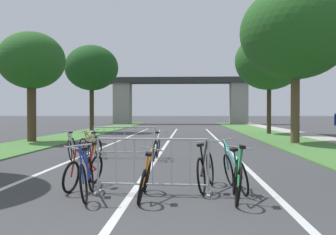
% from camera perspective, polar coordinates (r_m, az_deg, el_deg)
% --- Properties ---
extents(grass_verge_left, '(3.05, 57.29, 0.05)m').
position_cam_1_polar(grass_verge_left, '(27.19, -12.84, -2.41)').
color(grass_verge_left, '#477A38').
rests_on(grass_verge_left, ground).
extents(grass_verge_right, '(3.05, 57.29, 0.05)m').
position_cam_1_polar(grass_verge_right, '(26.69, 14.43, -2.48)').
color(grass_verge_right, '#477A38').
rests_on(grass_verge_right, ground).
extents(sidewalk_path_right, '(1.61, 57.29, 0.08)m').
position_cam_1_polar(sidewalk_path_right, '(27.25, 19.23, -2.40)').
color(sidewalk_path_right, '#ADA89E').
rests_on(sidewalk_path_right, ground).
extents(lane_stripe_center, '(0.14, 33.14, 0.01)m').
position_cam_1_polar(lane_stripe_center, '(19.34, -0.16, -3.75)').
color(lane_stripe_center, silver).
rests_on(lane_stripe_center, ground).
extents(lane_stripe_right_lane, '(0.14, 33.14, 0.01)m').
position_cam_1_polar(lane_stripe_right_lane, '(19.38, 7.71, -3.75)').
color(lane_stripe_right_lane, silver).
rests_on(lane_stripe_right_lane, ground).
extents(lane_stripe_left_lane, '(0.14, 33.14, 0.01)m').
position_cam_1_polar(lane_stripe_left_lane, '(19.66, -7.92, -3.68)').
color(lane_stripe_left_lane, silver).
rests_on(lane_stripe_left_lane, ground).
extents(overpass_bridge, '(22.73, 3.09, 5.88)m').
position_cam_1_polar(overpass_bridge, '(50.10, 1.77, 3.62)').
color(overpass_bridge, '#2D2D30').
rests_on(overpass_bridge, ground).
extents(tree_left_cypress_far, '(3.39, 3.39, 5.60)m').
position_cam_1_polar(tree_left_cypress_far, '(21.32, -19.14, 7.69)').
color(tree_left_cypress_far, '#4C3823').
rests_on(tree_left_cypress_far, ground).
extents(tree_left_pine_near, '(4.01, 4.01, 6.58)m').
position_cam_1_polar(tree_left_pine_near, '(30.54, -10.98, 7.03)').
color(tree_left_pine_near, '#3D2D1E').
rests_on(tree_left_pine_near, ground).
extents(tree_right_oak_near, '(5.28, 5.28, 7.60)m').
position_cam_1_polar(tree_right_oak_near, '(20.23, 17.95, 11.58)').
color(tree_right_oak_near, brown).
rests_on(tree_right_oak_near, ground).
extents(tree_right_oak_mid, '(4.68, 4.68, 7.04)m').
position_cam_1_polar(tree_right_oak_mid, '(28.22, 14.42, 7.90)').
color(tree_right_oak_mid, '#3D2D1E').
rests_on(tree_right_oak_mid, ground).
extents(crowd_barrier_nearest, '(2.17, 0.55, 1.05)m').
position_cam_1_polar(crowd_barrier_nearest, '(7.45, -2.27, -7.08)').
color(crowd_barrier_nearest, '#ADADB2').
rests_on(crowd_barrier_nearest, ground).
extents(crowd_barrier_second, '(2.16, 0.46, 1.05)m').
position_cam_1_polar(crowd_barrier_second, '(13.35, -6.31, -3.59)').
color(crowd_barrier_second, '#ADADB2').
rests_on(crowd_barrier_second, ground).
extents(bicycle_purple_0, '(0.52, 1.73, 0.93)m').
position_cam_1_polar(bicycle_purple_0, '(14.18, -11.09, -3.95)').
color(bicycle_purple_0, black).
rests_on(bicycle_purple_0, ground).
extents(bicycle_black_1, '(0.50, 1.75, 0.96)m').
position_cam_1_polar(bicycle_black_1, '(7.95, 5.48, -7.54)').
color(bicycle_black_1, black).
rests_on(bicycle_black_1, ground).
extents(bicycle_red_2, '(0.53, 1.66, 0.92)m').
position_cam_1_polar(bicycle_red_2, '(8.18, -11.97, -7.57)').
color(bicycle_red_2, black).
rests_on(bicycle_red_2, ground).
extents(bicycle_yellow_3, '(0.47, 1.64, 0.94)m').
position_cam_1_polar(bicycle_yellow_3, '(13.13, -10.83, -4.35)').
color(bicycle_yellow_3, black).
rests_on(bicycle_yellow_3, ground).
extents(bicycle_white_4, '(0.52, 1.63, 0.96)m').
position_cam_1_polar(bicycle_white_4, '(12.82, -1.67, -4.38)').
color(bicycle_white_4, black).
rests_on(bicycle_white_4, ground).
extents(bicycle_blue_5, '(0.42, 1.71, 1.01)m').
position_cam_1_polar(bicycle_blue_5, '(7.29, -11.66, -8.34)').
color(bicycle_blue_5, black).
rests_on(bicycle_blue_5, ground).
extents(bicycle_orange_6, '(0.42, 1.64, 0.89)m').
position_cam_1_polar(bicycle_orange_6, '(7.09, -3.35, -8.91)').
color(bicycle_orange_6, black).
rests_on(bicycle_orange_6, ground).
extents(bicycle_silver_7, '(0.48, 1.68, 0.98)m').
position_cam_1_polar(bicycle_silver_7, '(13.35, -13.73, -4.20)').
color(bicycle_silver_7, black).
rests_on(bicycle_silver_7, ground).
extents(bicycle_green_8, '(0.46, 1.66, 0.98)m').
position_cam_1_polar(bicycle_green_8, '(7.04, 9.99, -8.73)').
color(bicycle_green_8, black).
rests_on(bicycle_green_8, ground).
extents(bicycle_teal_9, '(0.59, 1.70, 1.01)m').
position_cam_1_polar(bicycle_teal_9, '(7.86, 9.61, -7.69)').
color(bicycle_teal_9, black).
rests_on(bicycle_teal_9, ground).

